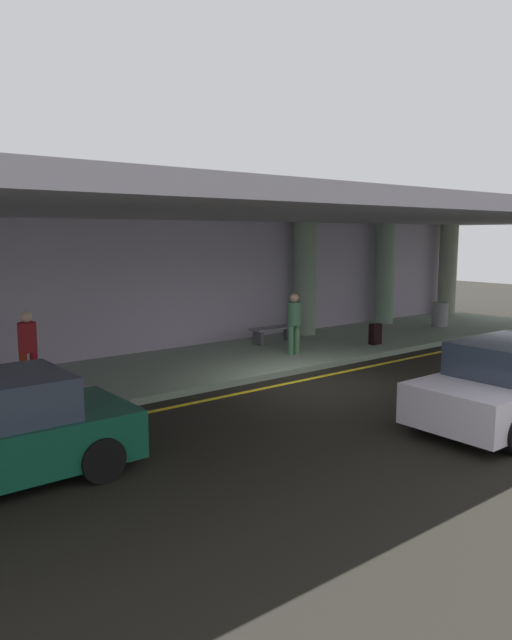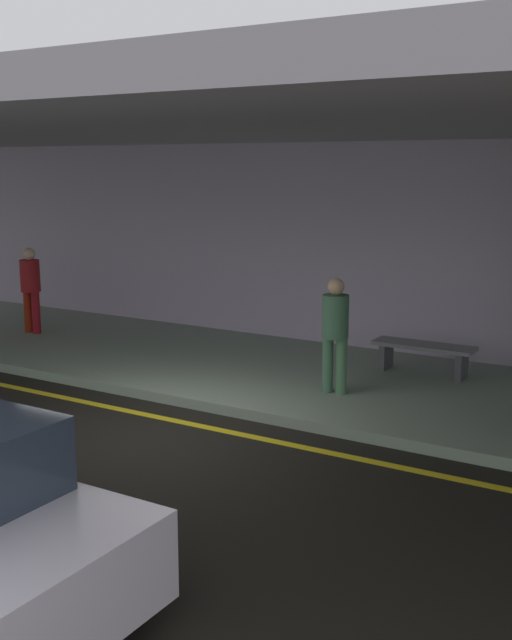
{
  "view_description": "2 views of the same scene",
  "coord_description": "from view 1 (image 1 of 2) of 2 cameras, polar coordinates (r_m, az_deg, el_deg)",
  "views": [
    {
      "loc": [
        -9.3,
        -9.49,
        3.4
      ],
      "look_at": [
        0.05,
        2.26,
        1.23
      ],
      "focal_mm": 33.32,
      "sensor_mm": 36.0,
      "label": 1
    },
    {
      "loc": [
        6.09,
        -7.59,
        3.4
      ],
      "look_at": [
        0.64,
        1.44,
        1.3
      ],
      "focal_mm": 43.82,
      "sensor_mm": 36.0,
      "label": 2
    }
  ],
  "objects": [
    {
      "name": "sidewalk",
      "position": [
        16.0,
        -2.02,
        -3.79
      ],
      "size": [
        26.0,
        4.2,
        0.15
      ],
      "primitive_type": "cube",
      "color": "gray",
      "rests_on": "ground"
    },
    {
      "name": "trash_bin_steel",
      "position": [
        22.14,
        17.26,
        0.51
      ],
      "size": [
        0.56,
        0.56,
        0.85
      ],
      "primitive_type": "cylinder",
      "color": "gray",
      "rests_on": "sidewalk"
    },
    {
      "name": "traveler_with_luggage",
      "position": [
        16.12,
        3.66,
        0.04
      ],
      "size": [
        0.38,
        0.38,
        1.68
      ],
      "rotation": [
        0.0,
        0.0,
        3.75
      ],
      "color": "#426F51",
      "rests_on": "sidewalk"
    },
    {
      "name": "lane_stripe_yellow",
      "position": [
        14.04,
        4.41,
        -5.81
      ],
      "size": [
        26.0,
        0.14,
        0.01
      ],
      "primitive_type": "cube",
      "color": "yellow",
      "rests_on": "ground"
    },
    {
      "name": "terminal_back_wall",
      "position": [
        17.58,
        -6.43,
        3.26
      ],
      "size": [
        26.0,
        0.3,
        3.8
      ],
      "primitive_type": "cube",
      "color": "#B7AAC1",
      "rests_on": "ground"
    },
    {
      "name": "car_white",
      "position": [
        11.71,
        23.22,
        -5.73
      ],
      "size": [
        4.1,
        1.92,
        1.5
      ],
      "rotation": [
        0.0,
        0.0,
        -0.05
      ],
      "color": "white",
      "rests_on": "ground"
    },
    {
      "name": "suitcase_upright_primary",
      "position": [
        18.05,
        11.38,
        -1.32
      ],
      "size": [
        0.36,
        0.22,
        0.9
      ],
      "rotation": [
        0.0,
        0.0,
        0.05
      ],
      "color": "black",
      "rests_on": "sidewalk"
    },
    {
      "name": "support_column_far_left",
      "position": [
        19.46,
        4.73,
        3.98
      ],
      "size": [
        0.72,
        0.72,
        3.65
      ],
      "primitive_type": "cylinder",
      "color": "gray",
      "rests_on": "sidewalk"
    },
    {
      "name": "support_column_left_mid",
      "position": [
        22.39,
        12.23,
        4.38
      ],
      "size": [
        0.72,
        0.72,
        3.65
      ],
      "primitive_type": "cylinder",
      "color": "gray",
      "rests_on": "sidewalk"
    },
    {
      "name": "bench_metal",
      "position": [
        17.95,
        1.76,
        -1.08
      ],
      "size": [
        1.6,
        0.5,
        0.48
      ],
      "color": "slate",
      "rests_on": "sidewalk"
    },
    {
      "name": "person_waiting_for_ride",
      "position": [
        13.27,
        -21.07,
        -2.27
      ],
      "size": [
        0.38,
        0.38,
        1.68
      ],
      "rotation": [
        0.0,
        0.0,
        2.07
      ],
      "color": "maroon",
      "rests_on": "sidewalk"
    },
    {
      "name": "support_column_center",
      "position": [
        25.61,
        17.93,
        4.62
      ],
      "size": [
        0.72,
        0.72,
        3.65
      ],
      "primitive_type": "cylinder",
      "color": "gray",
      "rests_on": "sidewalk"
    },
    {
      "name": "ceiling_overhang",
      "position": [
        15.26,
        -0.96,
        10.28
      ],
      "size": [
        28.0,
        13.2,
        0.3
      ],
      "primitive_type": "cube",
      "color": "#9B96A3",
      "rests_on": "support_column_far_left"
    },
    {
      "name": "ground_plane",
      "position": [
        13.71,
        5.76,
        -6.18
      ],
      "size": [
        60.0,
        60.0,
        0.0
      ],
      "primitive_type": "plane",
      "color": "black"
    }
  ]
}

